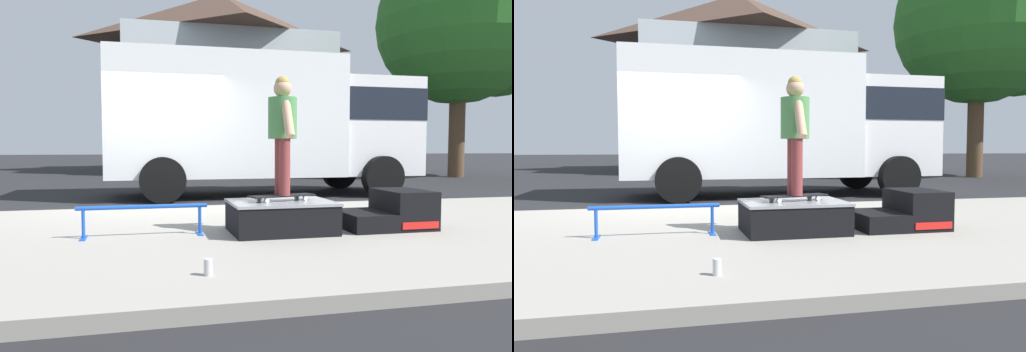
% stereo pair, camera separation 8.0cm
% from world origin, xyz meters
% --- Properties ---
extents(ground_plane, '(140.00, 140.00, 0.00)m').
position_xyz_m(ground_plane, '(0.00, 0.00, 0.00)').
color(ground_plane, black).
extents(sidewalk_slab, '(50.00, 5.00, 0.12)m').
position_xyz_m(sidewalk_slab, '(0.00, -3.00, 0.06)').
color(sidewalk_slab, gray).
rests_on(sidewalk_slab, ground).
extents(skate_box, '(1.15, 0.85, 0.36)m').
position_xyz_m(skate_box, '(1.20, -3.20, 0.31)').
color(skate_box, black).
rests_on(skate_box, sidewalk_slab).
extents(kicker_ramp, '(1.04, 0.78, 0.45)m').
position_xyz_m(kicker_ramp, '(2.57, -3.20, 0.31)').
color(kicker_ramp, black).
rests_on(kicker_ramp, sidewalk_slab).
extents(grind_rail, '(1.39, 0.28, 0.34)m').
position_xyz_m(grind_rail, '(-0.32, -3.08, 0.37)').
color(grind_rail, blue).
rests_on(grind_rail, sidewalk_slab).
extents(skateboard, '(0.81, 0.39, 0.07)m').
position_xyz_m(skateboard, '(1.21, -3.20, 0.53)').
color(skateboard, black).
rests_on(skateboard, skate_box).
extents(skater_kid, '(0.32, 0.68, 1.33)m').
position_xyz_m(skater_kid, '(1.21, -3.20, 1.33)').
color(skater_kid, brown).
rests_on(skater_kid, skateboard).
extents(soda_can, '(0.07, 0.07, 0.13)m').
position_xyz_m(soda_can, '(0.15, -4.82, 0.18)').
color(soda_can, silver).
rests_on(soda_can, sidewalk_slab).
extents(box_truck, '(6.91, 2.63, 3.05)m').
position_xyz_m(box_truck, '(2.43, 2.20, 1.70)').
color(box_truck, white).
rests_on(box_truck, ground).
extents(street_tree_main, '(6.51, 5.92, 8.59)m').
position_xyz_m(street_tree_main, '(11.26, 6.95, 5.46)').
color(street_tree_main, brown).
rests_on(street_tree_main, ground).
extents(house_behind, '(9.54, 8.22, 8.40)m').
position_xyz_m(house_behind, '(3.43, 14.40, 4.24)').
color(house_behind, silver).
rests_on(house_behind, ground).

